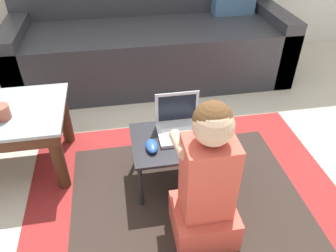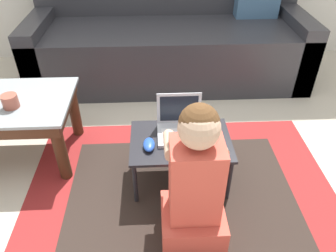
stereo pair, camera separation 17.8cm
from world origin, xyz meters
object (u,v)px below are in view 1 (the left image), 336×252
at_px(laptop_desk, 182,143).
at_px(person_seated, 207,184).
at_px(cup_on_table, 1,112).
at_px(couch, 152,44).
at_px(laptop, 179,127).
at_px(computer_mouse, 152,146).

relative_size(laptop_desk, person_seated, 0.71).
bearing_deg(person_seated, cup_on_table, 148.74).
height_order(laptop_desk, cup_on_table, cup_on_table).
bearing_deg(couch, cup_on_table, -129.80).
height_order(person_seated, cup_on_table, person_seated).
bearing_deg(cup_on_table, person_seated, -31.26).
relative_size(laptop, cup_on_table, 2.77).
distance_m(couch, computer_mouse, 1.39).
bearing_deg(computer_mouse, laptop_desk, 17.11).
bearing_deg(laptop, cup_on_table, 171.89).
bearing_deg(laptop, computer_mouse, -146.61).
xyz_separation_m(computer_mouse, person_seated, (0.20, -0.34, 0.03)).
xyz_separation_m(couch, laptop, (-0.01, -1.27, 0.04)).
xyz_separation_m(couch, computer_mouse, (-0.19, -1.38, 0.02)).
relative_size(couch, computer_mouse, 20.47).
xyz_separation_m(laptop_desk, laptop, (-0.00, 0.06, 0.07)).
distance_m(computer_mouse, person_seated, 0.40).
xyz_separation_m(laptop_desk, cup_on_table, (-0.93, 0.19, 0.19)).
relative_size(laptop_desk, cup_on_table, 6.19).
xyz_separation_m(laptop, person_seated, (0.03, -0.45, 0.01)).
distance_m(couch, laptop_desk, 1.33).
distance_m(couch, person_seated, 1.72).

